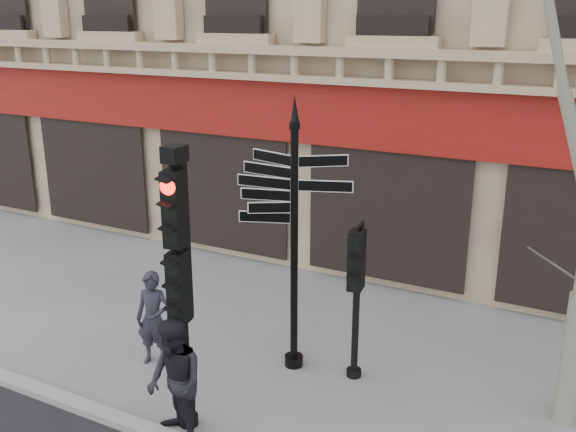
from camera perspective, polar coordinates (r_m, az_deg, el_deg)
name	(u,v)px	position (r m, az deg, el deg)	size (l,w,h in m)	color
ground	(271,405)	(9.93, -1.55, -16.46)	(80.00, 80.00, 0.00)	slate
fingerpost	(294,192)	(9.72, 0.57, 2.18)	(2.16, 2.16, 4.43)	black
traffic_signal_main	(180,258)	(8.45, -9.58, -3.67)	(0.49, 0.39, 4.00)	black
traffic_signal_secondary	(357,276)	(9.87, 6.17, -5.34)	(0.45, 0.35, 2.48)	black
pedestrian_a	(154,319)	(10.81, -11.87, -8.92)	(0.59, 0.39, 1.61)	#23222D
pedestrian_b	(175,383)	(8.88, -10.02, -14.38)	(0.87, 0.67, 1.78)	black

